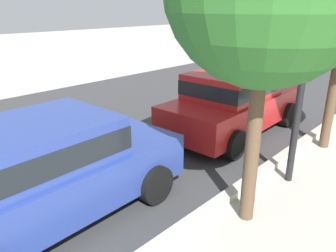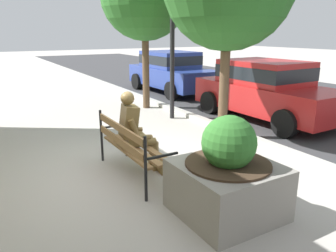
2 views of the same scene
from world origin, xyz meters
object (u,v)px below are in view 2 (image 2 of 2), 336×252
park_bench (130,145)px  parked_car_blue (171,70)px  concrete_planter (227,178)px  lamp_post (172,21)px  parked_car_red (266,88)px  bronze_statue_seated (138,133)px

park_bench → parked_car_blue: size_ratio=0.44×
park_bench → concrete_planter: concrete_planter is taller
parked_car_blue → lamp_post: bearing=-30.4°
parked_car_red → bronze_statue_seated: bearing=-71.7°
park_bench → bronze_statue_seated: bearing=121.4°
park_bench → parked_car_red: 4.92m
concrete_planter → lamp_post: size_ratio=0.34×
parked_car_red → parked_car_blue: bearing=180.0°
lamp_post → bronze_statue_seated: bearing=-39.8°
concrete_planter → bronze_statue_seated: bearing=-168.0°
park_bench → lamp_post: size_ratio=0.46×
park_bench → parked_car_red: (-1.59, 4.65, 0.30)m
concrete_planter → lamp_post: 5.41m
parked_car_blue → parked_car_red: (4.93, 0.00, 0.00)m
bronze_statue_seated → parked_car_red: parked_car_red is taller
bronze_statue_seated → lamp_post: (-2.80, 2.33, 1.88)m
parked_car_blue → lamp_post: size_ratio=1.06×
park_bench → lamp_post: lamp_post is taller
bronze_statue_seated → concrete_planter: (1.81, 0.38, -0.17)m
parked_car_blue → lamp_post: 4.50m
bronze_statue_seated → parked_car_red: bearing=108.3°
concrete_planter → parked_car_red: size_ratio=0.32×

